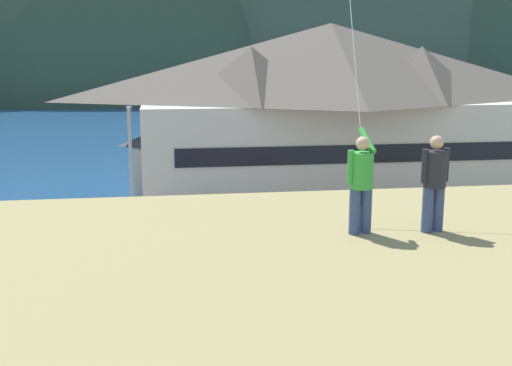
{
  "coord_description": "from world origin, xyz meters",
  "views": [
    {
      "loc": [
        -3.68,
        -19.47,
        9.64
      ],
      "look_at": [
        0.35,
        9.0,
        3.51
      ],
      "focal_mm": 44.81,
      "sensor_mm": 36.0,
      "label": 1
    }
  ],
  "objects_px": {
    "person_kite_flyer": "(361,181)",
    "moored_boat_wharfside": "(161,156)",
    "wharf_dock": "(201,155)",
    "parked_car_corner_spot": "(331,256)",
    "parked_car_mid_row_far": "(482,284)",
    "moored_boat_outer_mooring": "(240,148)",
    "harbor_lodge": "(330,104)",
    "parked_car_front_row_red": "(169,256)",
    "moored_boat_inner_slip": "(159,146)",
    "parking_light_pole": "(131,169)",
    "parked_car_mid_row_center": "(242,316)",
    "person_companion": "(434,181)",
    "storage_shed_waterside": "(172,158)"
  },
  "relations": [
    {
      "from": "moored_boat_inner_slip",
      "to": "person_companion",
      "type": "height_order",
      "value": "person_companion"
    },
    {
      "from": "wharf_dock",
      "to": "parked_car_mid_row_center",
      "type": "xyz_separation_m",
      "value": [
        -0.71,
        -36.38,
        0.71
      ]
    },
    {
      "from": "parked_car_mid_row_center",
      "to": "parking_light_pole",
      "type": "relative_size",
      "value": 0.63
    },
    {
      "from": "moored_boat_inner_slip",
      "to": "parked_car_mid_row_center",
      "type": "xyz_separation_m",
      "value": [
        2.95,
        -39.76,
        0.34
      ]
    },
    {
      "from": "moored_boat_wharfside",
      "to": "parking_light_pole",
      "type": "bearing_deg",
      "value": -92.81
    },
    {
      "from": "wharf_dock",
      "to": "parked_car_mid_row_far",
      "type": "bearing_deg",
      "value": -76.34
    },
    {
      "from": "parked_car_front_row_red",
      "to": "parked_car_mid_row_far",
      "type": "relative_size",
      "value": 0.98
    },
    {
      "from": "harbor_lodge",
      "to": "person_kite_flyer",
      "type": "bearing_deg",
      "value": -103.58
    },
    {
      "from": "moored_boat_outer_mooring",
      "to": "parked_car_mid_row_far",
      "type": "height_order",
      "value": "moored_boat_outer_mooring"
    },
    {
      "from": "parked_car_mid_row_far",
      "to": "harbor_lodge",
      "type": "bearing_deg",
      "value": 91.58
    },
    {
      "from": "parked_car_corner_spot",
      "to": "moored_boat_wharfside",
      "type": "bearing_deg",
      "value": 104.14
    },
    {
      "from": "parked_car_mid_row_center",
      "to": "person_companion",
      "type": "bearing_deg",
      "value": -74.5
    },
    {
      "from": "wharf_dock",
      "to": "person_companion",
      "type": "relative_size",
      "value": 8.56
    },
    {
      "from": "storage_shed_waterside",
      "to": "wharf_dock",
      "type": "relative_size",
      "value": 0.35
    },
    {
      "from": "storage_shed_waterside",
      "to": "moored_boat_outer_mooring",
      "type": "height_order",
      "value": "storage_shed_waterside"
    },
    {
      "from": "wharf_dock",
      "to": "parked_car_front_row_red",
      "type": "xyz_separation_m",
      "value": [
        -3.01,
        -29.83,
        0.71
      ]
    },
    {
      "from": "wharf_dock",
      "to": "parked_car_corner_spot",
      "type": "distance_m",
      "value": 31.05
    },
    {
      "from": "moored_boat_outer_mooring",
      "to": "person_companion",
      "type": "relative_size",
      "value": 4.62
    },
    {
      "from": "moored_boat_wharfside",
      "to": "storage_shed_waterside",
      "type": "bearing_deg",
      "value": -85.69
    },
    {
      "from": "storage_shed_waterside",
      "to": "parked_car_mid_row_far",
      "type": "distance_m",
      "value": 24.02
    },
    {
      "from": "wharf_dock",
      "to": "person_companion",
      "type": "bearing_deg",
      "value": -87.82
    },
    {
      "from": "storage_shed_waterside",
      "to": "parked_car_mid_row_far",
      "type": "height_order",
      "value": "storage_shed_waterside"
    },
    {
      "from": "moored_boat_inner_slip",
      "to": "parked_car_mid_row_center",
      "type": "height_order",
      "value": "moored_boat_inner_slip"
    },
    {
      "from": "moored_boat_wharfside",
      "to": "parking_light_pole",
      "type": "relative_size",
      "value": 1.08
    },
    {
      "from": "parked_car_corner_spot",
      "to": "person_companion",
      "type": "xyz_separation_m",
      "value": [
        -2.01,
        -14.31,
        6.26
      ]
    },
    {
      "from": "wharf_dock",
      "to": "moored_boat_inner_slip",
      "type": "xyz_separation_m",
      "value": [
        -3.65,
        3.38,
        0.37
      ]
    },
    {
      "from": "moored_boat_outer_mooring",
      "to": "parked_car_corner_spot",
      "type": "height_order",
      "value": "moored_boat_outer_mooring"
    },
    {
      "from": "wharf_dock",
      "to": "parked_car_corner_spot",
      "type": "height_order",
      "value": "parked_car_corner_spot"
    },
    {
      "from": "person_kite_flyer",
      "to": "moored_boat_wharfside",
      "type": "bearing_deg",
      "value": 95.19
    },
    {
      "from": "moored_boat_outer_mooring",
      "to": "moored_boat_inner_slip",
      "type": "xyz_separation_m",
      "value": [
        -7.27,
        2.43,
        -0.0
      ]
    },
    {
      "from": "parked_car_corner_spot",
      "to": "person_kite_flyer",
      "type": "relative_size",
      "value": 2.3
    },
    {
      "from": "harbor_lodge",
      "to": "parked_car_mid_row_center",
      "type": "distance_m",
      "value": 24.4
    },
    {
      "from": "harbor_lodge",
      "to": "moored_boat_inner_slip",
      "type": "xyz_separation_m",
      "value": [
        -11.53,
        17.46,
        -5.24
      ]
    },
    {
      "from": "parked_car_corner_spot",
      "to": "parking_light_pole",
      "type": "distance_m",
      "value": 10.32
    },
    {
      "from": "harbor_lodge",
      "to": "person_companion",
      "type": "xyz_separation_m",
      "value": [
        -6.16,
        -31.05,
        1.36
      ]
    },
    {
      "from": "storage_shed_waterside",
      "to": "parked_car_mid_row_far",
      "type": "bearing_deg",
      "value": -62.45
    },
    {
      "from": "harbor_lodge",
      "to": "parking_light_pole",
      "type": "distance_m",
      "value": 17.15
    },
    {
      "from": "moored_boat_wharfside",
      "to": "person_kite_flyer",
      "type": "relative_size",
      "value": 3.98
    },
    {
      "from": "moored_boat_outer_mooring",
      "to": "parked_car_mid_row_far",
      "type": "distance_m",
      "value": 36.03
    },
    {
      "from": "wharf_dock",
      "to": "moored_boat_outer_mooring",
      "type": "height_order",
      "value": "moored_boat_outer_mooring"
    },
    {
      "from": "person_companion",
      "to": "parked_car_corner_spot",
      "type": "bearing_deg",
      "value": 81.99
    },
    {
      "from": "parked_car_mid_row_far",
      "to": "person_companion",
      "type": "xyz_separation_m",
      "value": [
        -6.73,
        -10.37,
        6.26
      ]
    },
    {
      "from": "storage_shed_waterside",
      "to": "parked_car_mid_row_center",
      "type": "bearing_deg",
      "value": -85.15
    },
    {
      "from": "wharf_dock",
      "to": "person_kite_flyer",
      "type": "distance_m",
      "value": 45.6
    },
    {
      "from": "wharf_dock",
      "to": "person_companion",
      "type": "xyz_separation_m",
      "value": [
        1.72,
        -45.12,
        6.97
      ]
    },
    {
      "from": "parked_car_corner_spot",
      "to": "parked_car_front_row_red",
      "type": "height_order",
      "value": "same"
    },
    {
      "from": "parking_light_pole",
      "to": "storage_shed_waterside",
      "type": "bearing_deg",
      "value": 80.56
    },
    {
      "from": "moored_boat_outer_mooring",
      "to": "parking_light_pole",
      "type": "height_order",
      "value": "parking_light_pole"
    },
    {
      "from": "moored_boat_wharfside",
      "to": "moored_boat_inner_slip",
      "type": "height_order",
      "value": "same"
    },
    {
      "from": "parked_car_mid_row_far",
      "to": "moored_boat_outer_mooring",
      "type": "bearing_deg",
      "value": 97.7
    }
  ]
}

